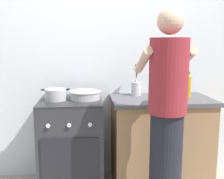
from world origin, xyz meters
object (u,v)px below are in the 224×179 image
oil_bottle (188,87)px  stove_range (72,144)px  utensil_crock (136,87)px  mixing_bowl (85,95)px  pot (56,95)px  person (167,118)px  spice_bottle (160,95)px

oil_bottle → stove_range: bearing=179.1°
stove_range → utensil_crock: utensil_crock is taller
mixing_bowl → oil_bottle: 1.02m
stove_range → oil_bottle: bearing=-0.9°
utensil_crock → oil_bottle: (0.49, -0.19, 0.02)m
pot → utensil_crock: utensil_crock is taller
stove_range → mixing_bowl: mixing_bowl is taller
mixing_bowl → person: bearing=-43.3°
oil_bottle → spice_bottle: bearing=-166.1°
oil_bottle → mixing_bowl: bearing=177.6°
mixing_bowl → oil_bottle: size_ratio=1.18×
utensil_crock → person: size_ratio=0.19×
pot → person: bearing=-32.0°
pot → oil_bottle: oil_bottle is taller
stove_range → pot: 0.52m
mixing_bowl → utensil_crock: (0.53, 0.15, 0.05)m
stove_range → pot: pot is taller
mixing_bowl → utensil_crock: bearing=15.6°
utensil_crock → person: bearing=-81.9°
oil_bottle → person: (-0.38, -0.56, -0.15)m
utensil_crock → spice_bottle: (0.18, -0.27, -0.04)m
pot → person: person is taller
stove_range → oil_bottle: (1.16, -0.02, 0.56)m
pot → spice_bottle: size_ratio=2.82×
utensil_crock → stove_range: bearing=-165.6°
utensil_crock → pot: bearing=-167.7°
utensil_crock → spice_bottle: size_ratio=3.43×
pot → spice_bottle: (1.00, -0.09, -0.01)m
stove_range → mixing_bowl: (0.14, 0.02, 0.50)m
pot → oil_bottle: bearing=-0.6°
stove_range → utensil_crock: bearing=14.4°
pot → utensil_crock: (0.81, 0.18, 0.04)m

